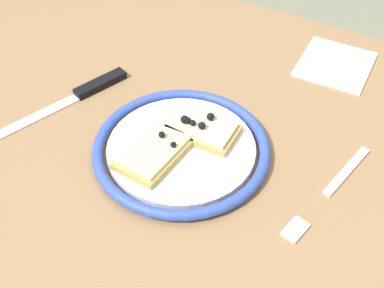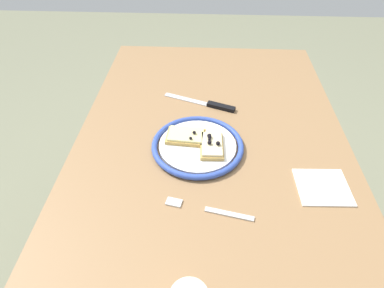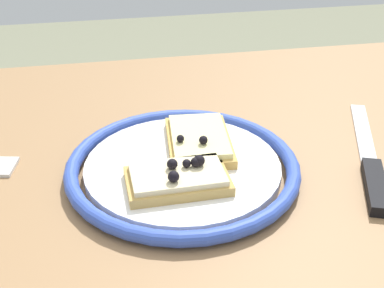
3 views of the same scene
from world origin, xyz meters
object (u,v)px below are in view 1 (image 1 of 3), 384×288
(knife, at_px, (83,93))
(napkin, at_px, (335,64))
(pizza_slice_far, at_px, (202,127))
(fork, at_px, (329,192))
(dining_table, at_px, (181,169))
(plate, at_px, (181,149))
(pizza_slice_near, at_px, (154,152))

(knife, bearing_deg, napkin, -140.38)
(pizza_slice_far, distance_m, fork, 0.20)
(dining_table, height_order, napkin, napkin)
(plate, bearing_deg, dining_table, -57.29)
(fork, relative_size, napkin, 1.63)
(plate, bearing_deg, napkin, -112.38)
(dining_table, distance_m, napkin, 0.32)
(pizza_slice_near, relative_size, napkin, 0.89)
(napkin, bearing_deg, fork, 106.23)
(knife, bearing_deg, dining_table, -179.29)
(knife, xyz_separation_m, fork, (-0.40, 0.00, -0.00))
(plate, height_order, pizza_slice_near, pizza_slice_near)
(knife, xyz_separation_m, napkin, (-0.32, -0.27, -0.00))
(plate, distance_m, pizza_slice_far, 0.05)
(pizza_slice_far, relative_size, napkin, 0.84)
(pizza_slice_near, bearing_deg, napkin, -113.76)
(dining_table, xyz_separation_m, fork, (-0.23, 0.01, 0.09))
(plate, distance_m, knife, 0.20)
(pizza_slice_far, bearing_deg, pizza_slice_near, 65.54)
(napkin, bearing_deg, plate, 67.62)
(pizza_slice_near, relative_size, pizza_slice_far, 1.06)
(pizza_slice_near, height_order, pizza_slice_far, pizza_slice_far)
(plate, distance_m, napkin, 0.33)
(pizza_slice_near, xyz_separation_m, napkin, (-0.15, -0.34, -0.02))
(fork, bearing_deg, pizza_slice_far, -3.06)
(dining_table, relative_size, fork, 5.88)
(dining_table, xyz_separation_m, plate, (-0.02, 0.04, 0.09))
(dining_table, xyz_separation_m, pizza_slice_near, (-0.00, 0.07, 0.10))
(pizza_slice_near, xyz_separation_m, pizza_slice_far, (-0.03, -0.07, 0.00))
(plate, relative_size, napkin, 2.03)
(dining_table, xyz_separation_m, napkin, (-0.15, -0.27, 0.09))
(dining_table, bearing_deg, pizza_slice_far, -173.93)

